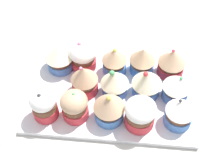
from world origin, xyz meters
The scene contains 16 objects.
ground_plane centered at (0.00, 0.00, -1.50)cm, with size 180.00×180.00×3.00cm, color beige.
baking_tray centered at (0.00, 0.00, 0.60)cm, with size 37.07×23.59×1.20cm.
cupcake_0 centered at (-12.94, -6.87, 4.87)cm, with size 6.25×6.25×7.42cm.
cupcake_1 centered at (-6.31, -6.91, 4.90)cm, with size 5.87×5.87×7.17cm.
cupcake_2 centered at (-0.26, -6.11, 4.76)cm, with size 5.68×5.68×7.27cm.
cupcake_3 centered at (7.34, -7.02, 4.91)cm, with size 6.42×6.42×7.57cm.
cupcake_4 centered at (12.68, -6.21, 4.73)cm, with size 6.83×6.83×6.65cm.
cupcake_5 centered at (-13.78, -0.37, 4.71)cm, with size 6.06×6.06×7.00cm.
cupcake_6 centered at (-7.47, -0.53, 5.13)cm, with size 6.55×6.55×7.77cm.
cupcake_7 centered at (-0.56, 0.05, 4.91)cm, with size 6.15×6.15×7.37cm.
cupcake_8 centered at (6.00, -0.30, 5.09)cm, with size 5.90×5.90×7.92cm.
cupcake_9 centered at (-14.22, 6.23, 4.78)cm, with size 5.97×5.97×7.26cm.
cupcake_10 centered at (-6.33, 7.26, 4.85)cm, with size 6.43×6.43×7.14cm.
cupcake_11 centered at (-0.09, 6.54, 5.03)cm, with size 6.46×6.46×7.69cm.
cupcake_12 centered at (7.06, 6.59, 4.79)cm, with size 5.65×5.65×7.34cm.
cupcake_13 centered at (13.30, 7.03, 5.01)cm, with size 5.45×5.45×7.79cm.
Camera 1 is at (-3.66, 39.97, 57.86)cm, focal length 49.71 mm.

